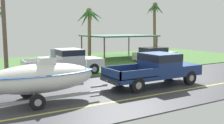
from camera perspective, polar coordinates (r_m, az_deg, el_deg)
ground at (r=22.58m, az=-1.56°, el=-0.70°), size 36.00×22.00×0.11m
pickup_truck_towing at (r=14.77m, az=10.50°, el=-1.18°), size 5.97×2.03×1.84m
boat_on_trailer at (r=11.58m, az=-15.65°, el=-3.44°), size 6.01×2.26×2.32m
parked_pickup_background at (r=17.98m, az=-9.80°, el=0.37°), size 5.65×2.02×1.83m
parked_sedan_near at (r=25.50m, az=9.59°, el=1.70°), size 4.32×1.89×1.38m
carport_awning at (r=27.45m, az=1.44°, el=5.86°), size 6.85×5.76×2.52m
palm_tree_near_right at (r=33.92m, az=9.69°, el=10.20°), size 2.87×2.58×6.59m
palm_tree_mid at (r=25.55m, az=-5.11°, el=9.36°), size 2.61×3.19×5.26m
utility_pole at (r=16.27m, az=-23.23°, el=8.94°), size 0.24×1.80×7.31m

